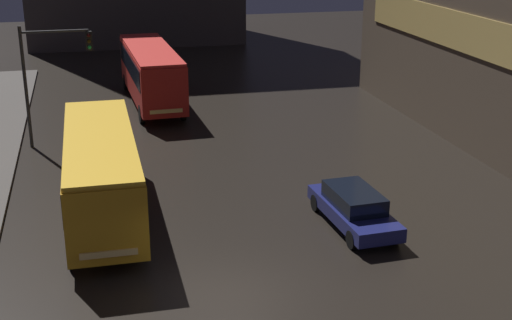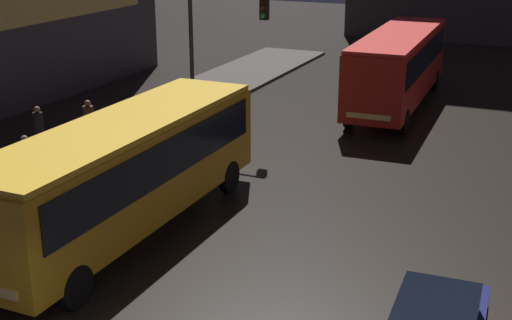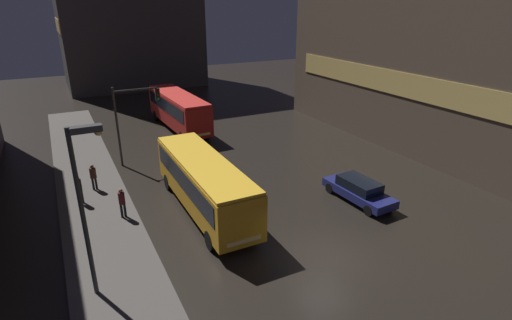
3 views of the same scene
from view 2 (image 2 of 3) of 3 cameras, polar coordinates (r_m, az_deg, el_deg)
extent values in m
cube|color=#56514C|center=(25.22, -16.90, -0.55)|extent=(4.00, 48.00, 0.15)
cube|color=orange|center=(19.11, -10.36, -0.88)|extent=(2.52, 10.38, 2.43)
cube|color=black|center=(18.96, -10.44, 0.44)|extent=(2.58, 9.55, 1.10)
cube|color=yellow|center=(18.71, -10.59, 2.85)|extent=(2.47, 10.17, 0.16)
cylinder|color=black|center=(16.22, -14.27, -9.81)|extent=(0.25, 1.00, 1.00)
cylinder|color=black|center=(22.05, -2.17, -1.34)|extent=(0.25, 1.00, 1.00)
cylinder|color=black|center=(23.10, -7.29, -0.52)|extent=(0.25, 1.00, 1.00)
cube|color=#AD1E19|center=(32.25, 11.30, 7.37)|extent=(2.85, 10.79, 2.63)
cube|color=black|center=(32.14, 11.36, 8.36)|extent=(2.87, 9.93, 1.10)
cube|color=red|center=(32.00, 11.46, 9.82)|extent=(2.79, 10.57, 0.16)
cube|color=#F4CC72|center=(27.33, 8.99, 3.46)|extent=(1.71, 0.17, 0.20)
cylinder|color=black|center=(28.59, 11.79, 3.05)|extent=(0.29, 1.01, 1.00)
cylinder|color=black|center=(29.03, 7.45, 3.54)|extent=(0.29, 1.01, 1.00)
cylinder|color=black|center=(36.18, 14.12, 6.20)|extent=(0.29, 1.01, 1.00)
cylinder|color=black|center=(36.53, 10.64, 6.57)|extent=(0.29, 1.01, 1.00)
cylinder|color=black|center=(15.65, 11.75, -11.51)|extent=(0.23, 0.65, 0.64)
cylinder|color=black|center=(26.25, -17.01, 1.33)|extent=(0.14, 0.14, 0.83)
cylinder|color=black|center=(26.14, -16.71, 1.29)|extent=(0.14, 0.14, 0.83)
cylinder|color=black|center=(25.98, -17.02, 2.92)|extent=(0.47, 0.47, 0.70)
sphere|color=#8C664C|center=(25.87, -17.12, 3.89)|extent=(0.22, 0.22, 0.22)
cylinder|color=black|center=(23.00, -17.90, -1.25)|extent=(0.14, 0.14, 0.83)
cylinder|color=black|center=(22.88, -17.56, -1.31)|extent=(0.14, 0.14, 0.83)
cylinder|color=#4C191E|center=(22.70, -17.92, 0.52)|extent=(0.48, 0.48, 0.69)
sphere|color=#8C664C|center=(22.57, -18.04, 1.61)|extent=(0.22, 0.22, 0.22)
cylinder|color=black|center=(26.82, -13.29, 2.01)|extent=(0.14, 0.14, 0.81)
cylinder|color=black|center=(26.71, -12.98, 1.96)|extent=(0.14, 0.14, 0.81)
cylinder|color=#422319|center=(26.56, -13.25, 3.52)|extent=(0.54, 0.54, 0.68)
sphere|color=#8C664C|center=(26.45, -13.33, 4.45)|extent=(0.22, 0.22, 0.22)
cylinder|color=#2D2D2D|center=(27.94, -5.17, 8.09)|extent=(0.16, 0.16, 5.82)
cube|color=black|center=(26.27, 0.67, 12.13)|extent=(0.30, 0.24, 0.90)
sphere|color=#390706|center=(26.11, 0.55, 12.70)|extent=(0.18, 0.18, 0.18)
sphere|color=#3B2B07|center=(26.15, 0.55, 12.09)|extent=(0.18, 0.18, 0.18)
sphere|color=green|center=(26.18, 0.55, 11.49)|extent=(0.18, 0.18, 0.18)
camera|label=1|loc=(15.05, -112.33, 2.79)|focal=50.00mm
camera|label=3|loc=(18.02, -85.36, 12.30)|focal=28.00mm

